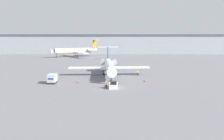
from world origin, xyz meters
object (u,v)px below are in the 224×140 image
at_px(luggage_cart, 52,79).
at_px(traffic_cone_right, 145,80).
at_px(traffic_cone_left, 78,81).
at_px(airplane_main, 109,66).
at_px(worker_by_wing, 138,73).
at_px(airplane_parked_far_left, 75,51).
at_px(worker_near_tug, 106,84).
at_px(pushback_tug, 113,85).

bearing_deg(luggage_cart, traffic_cone_right, 6.70).
distance_m(luggage_cart, traffic_cone_right, 24.07).
relative_size(luggage_cart, traffic_cone_right, 3.93).
bearing_deg(traffic_cone_left, airplane_main, 56.78).
xyz_separation_m(worker_by_wing, airplane_parked_far_left, (-31.54, 71.16, 2.97)).
bearing_deg(airplane_main, airplane_parked_far_left, 107.98).
distance_m(airplane_main, luggage_cart, 19.42).
distance_m(worker_by_wing, traffic_cone_left, 19.90).
relative_size(worker_near_tug, traffic_cone_right, 2.42).
bearing_deg(pushback_tug, airplane_main, 94.19).
xyz_separation_m(traffic_cone_left, airplane_parked_far_left, (-14.93, 82.10, 3.55)).
height_order(airplane_main, luggage_cart, airplane_main).
relative_size(pushback_tug, worker_near_tug, 2.25).
distance_m(airplane_main, traffic_cone_right, 14.41).
bearing_deg(traffic_cone_left, worker_near_tug, -40.47).
xyz_separation_m(airplane_main, pushback_tug, (1.33, -18.11, -2.36)).
relative_size(pushback_tug, traffic_cone_left, 6.26).
bearing_deg(worker_near_tug, pushback_tug, 7.81).
height_order(airplane_main, traffic_cone_left, airplane_main).
bearing_deg(worker_by_wing, airplane_main, 173.40).
bearing_deg(airplane_parked_far_left, traffic_cone_left, -79.69).
relative_size(traffic_cone_right, airplane_parked_far_left, 0.02).
xyz_separation_m(worker_by_wing, traffic_cone_right, (0.92, -9.31, -0.53)).
xyz_separation_m(airplane_main, worker_near_tug, (-0.35, -18.34, -2.06)).
xyz_separation_m(pushback_tug, worker_near_tug, (-1.68, -0.23, 0.31)).
height_order(traffic_cone_left, airplane_parked_far_left, airplane_parked_far_left).
distance_m(pushback_tug, luggage_cart, 16.31).
bearing_deg(worker_by_wing, traffic_cone_left, -146.62).
height_order(airplane_main, worker_near_tug, airplane_main).
distance_m(luggage_cart, airplane_parked_far_left, 83.76).
xyz_separation_m(pushback_tug, traffic_cone_right, (8.37, 7.79, -0.27)).
bearing_deg(traffic_cone_left, airplane_parked_far_left, 100.31).
bearing_deg(worker_by_wing, worker_near_tug, -117.77).
bearing_deg(traffic_cone_left, traffic_cone_right, 5.32).
xyz_separation_m(traffic_cone_right, airplane_parked_far_left, (-32.46, 80.47, 3.50)).
relative_size(luggage_cart, airplane_parked_far_left, 0.09).
xyz_separation_m(pushback_tug, airplane_parked_far_left, (-24.09, 88.26, 3.23)).
distance_m(traffic_cone_left, airplane_parked_far_left, 83.53).
relative_size(worker_by_wing, airplane_parked_far_left, 0.06).
xyz_separation_m(worker_near_tug, traffic_cone_right, (10.04, 8.02, -0.58)).
distance_m(luggage_cart, traffic_cone_left, 6.53).
bearing_deg(traffic_cone_right, worker_by_wing, 95.65).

